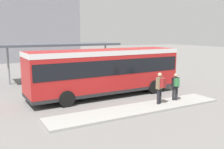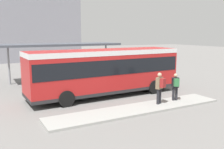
{
  "view_description": "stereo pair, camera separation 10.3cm",
  "coord_description": "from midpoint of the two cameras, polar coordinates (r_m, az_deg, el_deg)",
  "views": [
    {
      "loc": [
        -7.45,
        -14.41,
        4.08
      ],
      "look_at": [
        0.51,
        0.0,
        1.37
      ],
      "focal_mm": 40.0,
      "sensor_mm": 36.0,
      "label": 1
    },
    {
      "loc": [
        -7.36,
        -14.46,
        4.08
      ],
      "look_at": [
        0.51,
        0.0,
        1.37
      ],
      "focal_mm": 40.0,
      "sensor_mm": 36.0,
      "label": 2
    }
  ],
  "objects": [
    {
      "name": "pedestrian_companion",
      "position": [
        14.33,
        11.12,
        -2.64
      ],
      "size": [
        0.52,
        0.56,
        1.8
      ],
      "rotation": [
        0.0,
        0.0,
        1.94
      ],
      "color": "#232328",
      "rests_on": "curb_island"
    },
    {
      "name": "curb_island",
      "position": [
        13.67,
        6.34,
        -7.83
      ],
      "size": [
        10.23,
        1.8,
        0.12
      ],
      "color": "#9E9E99",
      "rests_on": "ground_plane"
    },
    {
      "name": "bicycle_blue",
      "position": [
        25.36,
        7.54,
        0.86
      ],
      "size": [
        0.48,
        1.73,
        0.75
      ],
      "rotation": [
        0.0,
        0.0,
        -1.65
      ],
      "color": "black",
      "rests_on": "ground_plane"
    },
    {
      "name": "bicycle_green",
      "position": [
        25.95,
        6.61,
        0.98
      ],
      "size": [
        0.48,
        1.54,
        0.67
      ],
      "rotation": [
        0.0,
        0.0,
        1.68
      ],
      "color": "black",
      "rests_on": "ground_plane"
    },
    {
      "name": "station_shelter",
      "position": [
        22.4,
        -11.38,
        6.62
      ],
      "size": [
        10.31,
        3.09,
        3.22
      ],
      "color": "#4C515B",
      "rests_on": "ground_plane"
    },
    {
      "name": "potted_planter_near_shelter",
      "position": [
        21.91,
        0.21,
        0.32
      ],
      "size": [
        0.82,
        0.82,
        1.24
      ],
      "color": "slate",
      "rests_on": "ground_plane"
    },
    {
      "name": "bicycle_black",
      "position": [
        24.82,
        8.62,
        0.63
      ],
      "size": [
        0.48,
        1.69,
        0.73
      ],
      "rotation": [
        0.0,
        0.0,
        1.57
      ],
      "color": "black",
      "rests_on": "ground_plane"
    },
    {
      "name": "pedestrian_waiting",
      "position": [
        15.3,
        14.49,
        -2.38
      ],
      "size": [
        0.49,
        0.52,
        1.63
      ],
      "rotation": [
        0.0,
        0.0,
        1.14
      ],
      "color": "#232328",
      "rests_on": "curb_island"
    },
    {
      "name": "bicycle_white",
      "position": [
        24.32,
        9.88,
        0.42
      ],
      "size": [
        0.48,
        1.68,
        0.73
      ],
      "rotation": [
        0.0,
        0.0,
        -1.41
      ],
      "color": "black",
      "rests_on": "ground_plane"
    },
    {
      "name": "ground_plane",
      "position": [
        16.73,
        -1.36,
        -4.78
      ],
      "size": [
        120.0,
        120.0,
        0.0
      ],
      "primitive_type": "plane",
      "color": "slate"
    },
    {
      "name": "station_building",
      "position": [
        43.9,
        -22.42,
        15.15
      ],
      "size": [
        18.89,
        13.04,
        18.08
      ],
      "color": "gray",
      "rests_on": "ground_plane"
    },
    {
      "name": "city_bus",
      "position": [
        16.39,
        -1.35,
        1.3
      ],
      "size": [
        10.24,
        2.89,
        3.05
      ],
      "rotation": [
        0.0,
        0.0,
        0.02
      ],
      "color": "red",
      "rests_on": "ground_plane"
    }
  ]
}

